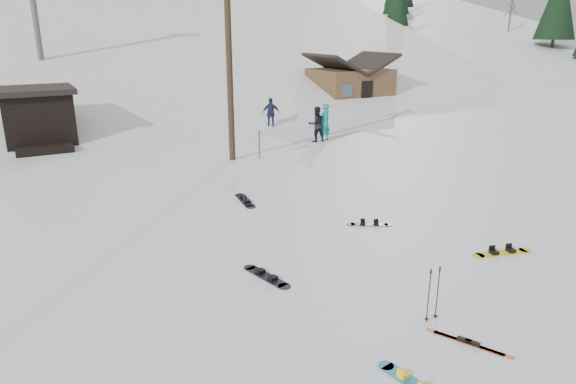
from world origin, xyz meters
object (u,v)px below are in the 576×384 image
utility_pole (229,46)px  hero_skis (468,343)px  cabin (350,87)px  hero_snowboard (414,383)px

utility_pole → hero_skis: (-1.47, -14.56, -4.66)m
cabin → hero_snowboard: 29.71m
utility_pole → hero_skis: size_ratio=6.27×
utility_pole → cabin: 16.71m
hero_skis → utility_pole: bearing=58.3°
cabin → hero_snowboard: (-16.08, -24.94, -1.46)m
utility_pole → hero_snowboard: 15.95m
hero_snowboard → cabin: bearing=-42.4°
cabin → utility_pole: bearing=-142.4°
hero_skis → hero_snowboard: bearing=167.5°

